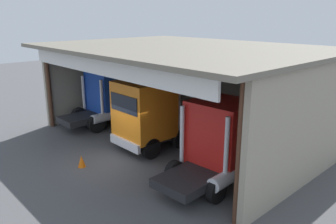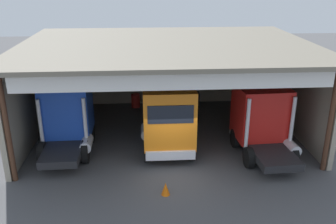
{
  "view_description": "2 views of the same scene",
  "coord_description": "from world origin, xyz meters",
  "px_view_note": "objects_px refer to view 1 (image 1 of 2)",
  "views": [
    {
      "loc": [
        12.71,
        -8.21,
        6.76
      ],
      "look_at": [
        0.0,
        3.6,
        1.76
      ],
      "focal_mm": 35.73,
      "sensor_mm": 36.0,
      "label": 1
    },
    {
      "loc": [
        -1.25,
        -14.72,
        8.73
      ],
      "look_at": [
        0.0,
        3.6,
        1.76
      ],
      "focal_mm": 39.76,
      "sensor_mm": 36.0,
      "label": 2
    }
  ],
  "objects_px": {
    "truck_blue_yard_outside": "(108,96)",
    "traffic_cone": "(82,161)",
    "truck_orange_center_bay": "(147,113)",
    "truck_red_left_bay": "(219,140)",
    "oil_drum": "(211,109)",
    "tool_cart": "(257,121)"
  },
  "relations": [
    {
      "from": "truck_blue_yard_outside",
      "to": "oil_drum",
      "type": "bearing_deg",
      "value": 60.9
    },
    {
      "from": "truck_orange_center_bay",
      "to": "truck_red_left_bay",
      "type": "distance_m",
      "value": 4.73
    },
    {
      "from": "oil_drum",
      "to": "traffic_cone",
      "type": "height_order",
      "value": "oil_drum"
    },
    {
      "from": "truck_red_left_bay",
      "to": "traffic_cone",
      "type": "xyz_separation_m",
      "value": [
        -5.08,
        -3.61,
        -1.51
      ]
    },
    {
      "from": "truck_orange_center_bay",
      "to": "oil_drum",
      "type": "bearing_deg",
      "value": -76.3
    },
    {
      "from": "truck_orange_center_bay",
      "to": "truck_red_left_bay",
      "type": "bearing_deg",
      "value": 179.49
    },
    {
      "from": "traffic_cone",
      "to": "oil_drum",
      "type": "bearing_deg",
      "value": 97.23
    },
    {
      "from": "truck_orange_center_bay",
      "to": "tool_cart",
      "type": "relative_size",
      "value": 4.31
    },
    {
      "from": "truck_blue_yard_outside",
      "to": "truck_red_left_bay",
      "type": "height_order",
      "value": "same"
    },
    {
      "from": "truck_blue_yard_outside",
      "to": "traffic_cone",
      "type": "relative_size",
      "value": 8.74
    },
    {
      "from": "tool_cart",
      "to": "truck_blue_yard_outside",
      "type": "bearing_deg",
      "value": -140.02
    },
    {
      "from": "truck_blue_yard_outside",
      "to": "truck_orange_center_bay",
      "type": "relative_size",
      "value": 1.14
    },
    {
      "from": "truck_blue_yard_outside",
      "to": "traffic_cone",
      "type": "bearing_deg",
      "value": -45.33
    },
    {
      "from": "truck_red_left_bay",
      "to": "oil_drum",
      "type": "height_order",
      "value": "truck_red_left_bay"
    },
    {
      "from": "truck_orange_center_bay",
      "to": "truck_red_left_bay",
      "type": "xyz_separation_m",
      "value": [
        4.73,
        -0.05,
        -0.15
      ]
    },
    {
      "from": "truck_blue_yard_outside",
      "to": "truck_orange_center_bay",
      "type": "height_order",
      "value": "truck_orange_center_bay"
    },
    {
      "from": "truck_orange_center_bay",
      "to": "oil_drum",
      "type": "xyz_separation_m",
      "value": [
        -1.73,
        7.16,
        -1.49
      ]
    },
    {
      "from": "truck_blue_yard_outside",
      "to": "truck_orange_center_bay",
      "type": "xyz_separation_m",
      "value": [
        5.06,
        -0.94,
        0.12
      ]
    },
    {
      "from": "truck_blue_yard_outside",
      "to": "truck_red_left_bay",
      "type": "relative_size",
      "value": 1.04
    },
    {
      "from": "truck_red_left_bay",
      "to": "traffic_cone",
      "type": "relative_size",
      "value": 8.39
    },
    {
      "from": "oil_drum",
      "to": "truck_blue_yard_outside",
      "type": "bearing_deg",
      "value": -118.17
    },
    {
      "from": "oil_drum",
      "to": "traffic_cone",
      "type": "xyz_separation_m",
      "value": [
        1.37,
        -10.83,
        -0.17
      ]
    }
  ]
}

